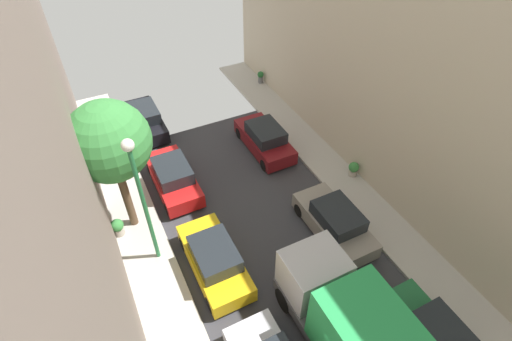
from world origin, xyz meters
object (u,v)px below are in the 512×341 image
Objects in this scene: parked_car_left_4 at (173,177)px; lamp_post at (140,188)px; parked_car_left_5 at (144,120)px; parked_car_right_4 at (265,139)px; potted_plant_2 at (261,77)px; potted_plant_4 at (100,169)px; parked_car_left_3 at (215,260)px; potted_plant_1 at (353,169)px; parked_car_right_3 at (335,222)px; street_tree_0 at (109,142)px; potted_plant_5 at (118,227)px; delivery_truck at (359,338)px.

lamp_post is (-1.90, -3.72, 3.40)m from parked_car_left_4.
parked_car_left_5 is 7.19m from parked_car_right_4.
potted_plant_2 is 15.35m from lamp_post.
parked_car_right_4 is 4.54× the size of potted_plant_4.
potted_plant_4 is at bearing 112.00° from parked_car_left_3.
potted_plant_4 is at bearing -134.16° from parked_car_left_5.
parked_car_right_4 is at bearing -10.50° from potted_plant_4.
potted_plant_2 is at bearing 22.76° from potted_plant_4.
potted_plant_4 is at bearing 154.02° from potted_plant_1.
parked_car_right_3 reaches higher than potted_plant_2.
parked_car_right_3 is 9.80m from street_tree_0.
street_tree_0 reaches higher than parked_car_left_3.
parked_car_left_3 reaches higher than potted_plant_4.
potted_plant_4 is at bearing 101.13° from lamp_post.
street_tree_0 is 5.58m from potted_plant_4.
parked_car_left_5 is 1.00× the size of parked_car_right_4.
parked_car_left_4 is at bearing 30.74° from potted_plant_5.
lamp_post is at bearing -78.36° from street_tree_0.
parked_car_right_3 is (5.40, -5.90, 0.00)m from parked_car_left_4.
street_tree_0 is at bearing 170.32° from potted_plant_1.
parked_car_right_3 is 0.69× the size of lamp_post.
potted_plant_5 is at bearing 122.91° from delivery_truck.
parked_car_right_3 is at bearing -47.56° from parked_car_left_4.
delivery_truck reaches higher than potted_plant_1.
parked_car_left_5 is 4.42m from potted_plant_4.
potted_plant_2 is at bearing 38.49° from street_tree_0.
lamp_post is (-1.90, -9.16, 3.40)m from parked_car_left_5.
lamp_post is (-1.90, 1.63, 3.40)m from parked_car_left_3.
delivery_truck is 1.06× the size of street_tree_0.
parked_car_left_3 is at bearing 116.43° from delivery_truck.
delivery_truck is at bearing -118.96° from parked_car_right_3.
parked_car_left_5 is (0.00, 10.79, 0.00)m from parked_car_left_3.
street_tree_0 is at bearing -147.84° from parked_car_left_4.
parked_car_left_3 is 4.54× the size of potted_plant_4.
parked_car_right_4 is at bearing -115.27° from potted_plant_2.
parked_car_left_5 reaches higher than potted_plant_2.
parked_car_left_3 is 8.62m from potted_plant_1.
parked_car_right_4 is 5.37× the size of potted_plant_1.
street_tree_0 is 11.67m from potted_plant_1.
potted_plant_4 is (-11.45, 5.58, 0.12)m from potted_plant_1.
parked_car_right_4 is 0.64× the size of delivery_truck.
potted_plant_1 is 12.74m from potted_plant_4.
potted_plant_2 is (10.78, 8.57, -4.15)m from street_tree_0.
parked_car_left_4 is (0.00, 5.35, 0.00)m from parked_car_left_3.
potted_plant_5 is at bearing 131.31° from parked_car_left_3.
parked_car_left_4 is 0.69× the size of lamp_post.
parked_car_left_4 is 5.39m from lamp_post.
parked_car_left_4 reaches higher than potted_plant_2.
delivery_truck is 9.46m from potted_plant_1.
potted_plant_2 is (3.02, 6.39, -0.11)m from parked_car_right_4.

